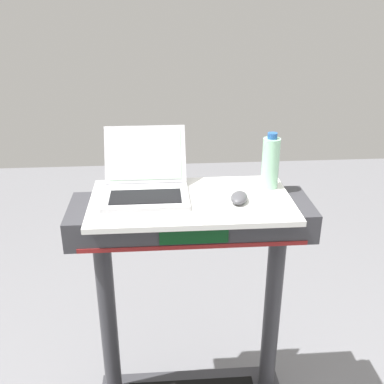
% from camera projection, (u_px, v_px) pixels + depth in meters
% --- Properties ---
extents(desk_board, '(0.74, 0.42, 0.02)m').
position_uv_depth(desk_board, '(191.00, 201.00, 1.69)').
color(desk_board, white).
rests_on(desk_board, treadmill_base).
extents(laptop, '(0.31, 0.33, 0.22)m').
position_uv_depth(laptop, '(146.00, 182.00, 1.72)').
color(laptop, '#B7B7BC').
rests_on(laptop, desk_board).
extents(computer_mouse, '(0.09, 0.11, 0.03)m').
position_uv_depth(computer_mouse, '(239.00, 198.00, 1.66)').
color(computer_mouse, '#4C4C51').
rests_on(computer_mouse, desk_board).
extents(water_bottle, '(0.07, 0.07, 0.22)m').
position_uv_depth(water_bottle, '(270.00, 162.00, 1.75)').
color(water_bottle, '#9EDBB2').
rests_on(water_bottle, desk_board).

